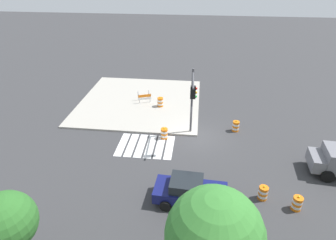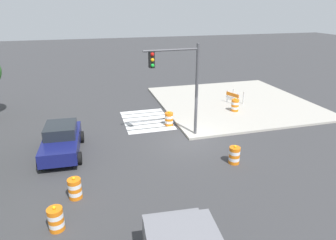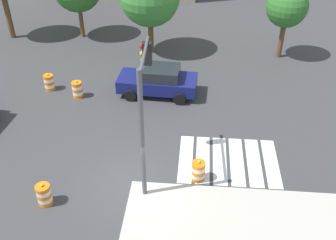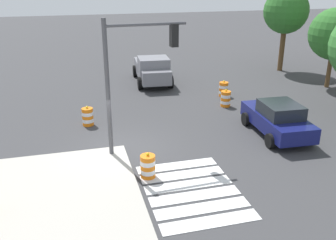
{
  "view_description": "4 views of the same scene",
  "coord_description": "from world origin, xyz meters",
  "px_view_note": "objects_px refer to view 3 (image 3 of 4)",
  "views": [
    {
      "loc": [
        0.16,
        19.87,
        12.71
      ],
      "look_at": [
        2.36,
        0.63,
        1.79
      ],
      "focal_mm": 30.33,
      "sensor_mm": 36.0,
      "label": 1
    },
    {
      "loc": [
        -15.43,
        5.62,
        7.7
      ],
      "look_at": [
        0.29,
        1.25,
        1.36
      ],
      "focal_mm": 31.97,
      "sensor_mm": 36.0,
      "label": 2
    },
    {
      "loc": [
        2.48,
        -11.54,
        11.47
      ],
      "look_at": [
        1.18,
        3.36,
        0.95
      ],
      "focal_mm": 41.92,
      "sensor_mm": 36.0,
      "label": 3
    },
    {
      "loc": [
        14.74,
        -1.93,
        7.11
      ],
      "look_at": [
        0.05,
        1.99,
        1.17
      ],
      "focal_mm": 39.8,
      "sensor_mm": 36.0,
      "label": 4
    }
  ],
  "objects_px": {
    "sports_car": "(159,81)",
    "traffic_barrel_near_corner": "(198,171)",
    "traffic_barrel_crosswalk_end": "(77,89)",
    "traffic_barrel_median_near": "(44,195)",
    "traffic_light_pole": "(144,97)",
    "street_tree_streetside_mid": "(287,7)",
    "traffic_barrel_median_far": "(49,82)"
  },
  "relations": [
    {
      "from": "traffic_barrel_crosswalk_end",
      "to": "traffic_barrel_median_far",
      "type": "xyz_separation_m",
      "value": [
        -1.81,
        0.64,
        0.0
      ]
    },
    {
      "from": "traffic_barrel_median_near",
      "to": "traffic_light_pole",
      "type": "bearing_deg",
      "value": 26.49
    },
    {
      "from": "sports_car",
      "to": "traffic_barrel_crosswalk_end",
      "type": "xyz_separation_m",
      "value": [
        -4.42,
        -0.71,
        -0.36
      ]
    },
    {
      "from": "traffic_barrel_crosswalk_end",
      "to": "street_tree_streetside_mid",
      "type": "distance_m",
      "value": 13.59
    },
    {
      "from": "traffic_barrel_median_far",
      "to": "traffic_light_pole",
      "type": "height_order",
      "value": "traffic_light_pole"
    },
    {
      "from": "sports_car",
      "to": "traffic_light_pole",
      "type": "xyz_separation_m",
      "value": [
        0.22,
        -6.71,
        3.1
      ]
    },
    {
      "from": "traffic_barrel_near_corner",
      "to": "traffic_barrel_median_far",
      "type": "bearing_deg",
      "value": 142.19
    },
    {
      "from": "sports_car",
      "to": "traffic_barrel_crosswalk_end",
      "type": "distance_m",
      "value": 4.49
    },
    {
      "from": "traffic_barrel_crosswalk_end",
      "to": "traffic_light_pole",
      "type": "relative_size",
      "value": 0.19
    },
    {
      "from": "traffic_barrel_near_corner",
      "to": "traffic_barrel_crosswalk_end",
      "type": "bearing_deg",
      "value": 138.37
    },
    {
      "from": "traffic_barrel_median_near",
      "to": "traffic_light_pole",
      "type": "relative_size",
      "value": 0.19
    },
    {
      "from": "sports_car",
      "to": "traffic_barrel_near_corner",
      "type": "distance_m",
      "value": 7.15
    },
    {
      "from": "traffic_barrel_median_far",
      "to": "street_tree_streetside_mid",
      "type": "relative_size",
      "value": 0.22
    },
    {
      "from": "traffic_light_pole",
      "to": "traffic_barrel_near_corner",
      "type": "bearing_deg",
      "value": -0.66
    },
    {
      "from": "traffic_barrel_near_corner",
      "to": "traffic_barrel_crosswalk_end",
      "type": "relative_size",
      "value": 1.0
    },
    {
      "from": "sports_car",
      "to": "traffic_barrel_near_corner",
      "type": "xyz_separation_m",
      "value": [
        2.36,
        -6.74,
        -0.36
      ]
    },
    {
      "from": "traffic_barrel_crosswalk_end",
      "to": "traffic_light_pole",
      "type": "distance_m",
      "value": 8.34
    },
    {
      "from": "traffic_barrel_median_near",
      "to": "street_tree_streetside_mid",
      "type": "bearing_deg",
      "value": 51.97
    },
    {
      "from": "traffic_barrel_median_near",
      "to": "traffic_barrel_median_far",
      "type": "height_order",
      "value": "same"
    },
    {
      "from": "sports_car",
      "to": "traffic_barrel_median_far",
      "type": "distance_m",
      "value": 6.24
    },
    {
      "from": "sports_car",
      "to": "street_tree_streetside_mid",
      "type": "distance_m",
      "value": 9.47
    },
    {
      "from": "sports_car",
      "to": "traffic_light_pole",
      "type": "bearing_deg",
      "value": -88.15
    },
    {
      "from": "traffic_barrel_median_near",
      "to": "traffic_light_pole",
      "type": "height_order",
      "value": "traffic_light_pole"
    },
    {
      "from": "traffic_light_pole",
      "to": "street_tree_streetside_mid",
      "type": "height_order",
      "value": "traffic_light_pole"
    },
    {
      "from": "sports_car",
      "to": "traffic_barrel_near_corner",
      "type": "height_order",
      "value": "sports_car"
    },
    {
      "from": "sports_car",
      "to": "traffic_barrel_near_corner",
      "type": "relative_size",
      "value": 4.3
    },
    {
      "from": "traffic_barrel_median_near",
      "to": "traffic_light_pole",
      "type": "xyz_separation_m",
      "value": [
        3.73,
        1.86,
        3.46
      ]
    },
    {
      "from": "traffic_light_pole",
      "to": "street_tree_streetside_mid",
      "type": "bearing_deg",
      "value": 59.31
    },
    {
      "from": "sports_car",
      "to": "traffic_barrel_near_corner",
      "type": "bearing_deg",
      "value": -70.67
    },
    {
      "from": "sports_car",
      "to": "traffic_barrel_median_near",
      "type": "bearing_deg",
      "value": -112.31
    },
    {
      "from": "traffic_barrel_crosswalk_end",
      "to": "traffic_barrel_median_far",
      "type": "height_order",
      "value": "same"
    },
    {
      "from": "traffic_barrel_crosswalk_end",
      "to": "traffic_barrel_median_far",
      "type": "bearing_deg",
      "value": 160.55
    }
  ]
}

